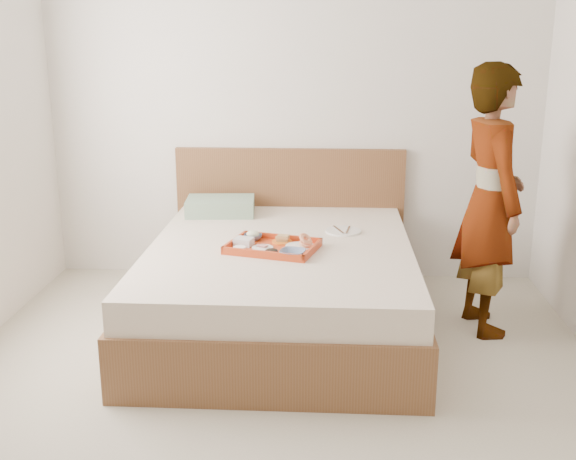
# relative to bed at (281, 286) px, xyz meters

# --- Properties ---
(ground) EXTENTS (3.50, 4.00, 0.01)m
(ground) POSITION_rel_bed_xyz_m (0.02, -1.00, -0.27)
(ground) COLOR #BCB49F
(ground) RESTS_ON ground
(wall_back) EXTENTS (3.50, 0.01, 2.60)m
(wall_back) POSITION_rel_bed_xyz_m (0.02, 1.00, 1.04)
(wall_back) COLOR silver
(wall_back) RESTS_ON ground
(wall_front) EXTENTS (3.50, 0.01, 2.60)m
(wall_front) POSITION_rel_bed_xyz_m (0.02, -3.00, 1.04)
(wall_front) COLOR silver
(wall_front) RESTS_ON ground
(bed) EXTENTS (1.65, 2.00, 0.53)m
(bed) POSITION_rel_bed_xyz_m (0.00, 0.00, 0.00)
(bed) COLOR brown
(bed) RESTS_ON ground
(headboard) EXTENTS (1.65, 0.06, 0.95)m
(headboard) POSITION_rel_bed_xyz_m (0.00, 0.97, 0.21)
(headboard) COLOR brown
(headboard) RESTS_ON ground
(pillow) EXTENTS (0.49, 0.35, 0.11)m
(pillow) POSITION_rel_bed_xyz_m (-0.47, 0.70, 0.32)
(pillow) COLOR #8DB090
(pillow) RESTS_ON bed
(tray) EXTENTS (0.58, 0.48, 0.05)m
(tray) POSITION_rel_bed_xyz_m (-0.04, -0.11, 0.29)
(tray) COLOR red
(tray) RESTS_ON bed
(prawn_plate) EXTENTS (0.21, 0.21, 0.01)m
(prawn_plate) POSITION_rel_bed_xyz_m (0.12, -0.09, 0.28)
(prawn_plate) COLOR white
(prawn_plate) RESTS_ON tray
(navy_bowl_big) EXTENTS (0.17, 0.17, 0.03)m
(navy_bowl_big) POSITION_rel_bed_xyz_m (0.08, -0.26, 0.30)
(navy_bowl_big) COLOR navy
(navy_bowl_big) RESTS_ON tray
(sauce_dish) EXTENTS (0.09, 0.09, 0.03)m
(sauce_dish) POSITION_rel_bed_xyz_m (-0.03, -0.24, 0.29)
(sauce_dish) COLOR black
(sauce_dish) RESTS_ON tray
(meat_plate) EXTENTS (0.15, 0.15, 0.01)m
(meat_plate) POSITION_rel_bed_xyz_m (-0.10, -0.13, 0.28)
(meat_plate) COLOR white
(meat_plate) RESTS_ON tray
(bread_plate) EXTENTS (0.15, 0.15, 0.01)m
(bread_plate) POSITION_rel_bed_xyz_m (0.01, -0.00, 0.28)
(bread_plate) COLOR orange
(bread_plate) RESTS_ON tray
(salad_bowl) EXTENTS (0.13, 0.13, 0.03)m
(salad_bowl) POSITION_rel_bed_xyz_m (-0.17, 0.05, 0.30)
(salad_bowl) COLOR navy
(salad_bowl) RESTS_ON tray
(plastic_tub) EXTENTS (0.12, 0.11, 0.05)m
(plastic_tub) POSITION_rel_bed_xyz_m (-0.21, -0.07, 0.30)
(plastic_tub) COLOR silver
(plastic_tub) RESTS_ON tray
(cheese_round) EXTENTS (0.09, 0.09, 0.03)m
(cheese_round) POSITION_rel_bed_xyz_m (-0.22, -0.18, 0.29)
(cheese_round) COLOR white
(cheese_round) RESTS_ON tray
(dinner_plate) EXTENTS (0.23, 0.23, 0.01)m
(dinner_plate) POSITION_rel_bed_xyz_m (0.38, 0.30, 0.27)
(dinner_plate) COLOR white
(dinner_plate) RESTS_ON bed
(person) EXTENTS (0.48, 0.64, 1.60)m
(person) POSITION_rel_bed_xyz_m (1.23, 0.08, 0.53)
(person) COLOR silver
(person) RESTS_ON ground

